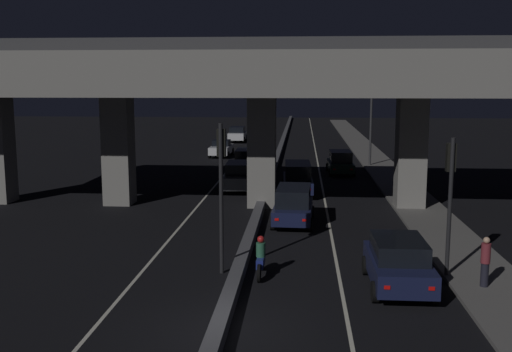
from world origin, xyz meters
name	(u,v)px	position (x,y,z in m)	size (l,w,h in m)	color
ground_plane	(220,331)	(0.00, 0.00, 0.00)	(200.00, 200.00, 0.00)	black
lane_line_left_inner	(236,161)	(-3.47, 35.00, 0.00)	(0.12, 126.00, 0.00)	beige
lane_line_right_inner	(318,162)	(3.47, 35.00, 0.00)	(0.12, 126.00, 0.00)	beige
median_divider	(276,159)	(0.00, 35.00, 0.21)	(0.45, 126.00, 0.41)	#4C4C51
sidewalk_right	(388,175)	(8.37, 28.00, 0.07)	(2.71, 126.00, 0.13)	#5B5956
elevated_overpass	(257,80)	(-0.24, 16.61, 6.77)	(33.89, 9.94, 8.98)	gray
traffic_light_left_of_median	(221,172)	(-0.62, 5.06, 3.58)	(0.30, 0.49, 5.27)	black
traffic_light_right_of_median	(450,183)	(7.12, 5.06, 3.30)	(0.30, 0.49, 4.83)	black
street_lamp	(368,103)	(7.32, 32.78, 5.00)	(1.98, 0.32, 8.58)	#2D2D30
car_dark_blue_lead	(398,262)	(5.30, 3.84, 0.87)	(2.00, 4.10, 1.65)	#141938
car_dark_blue_second	(293,205)	(1.77, 12.62, 0.92)	(2.04, 4.14, 1.75)	#141938
car_dark_blue_third	(298,178)	(1.91, 20.36, 0.99)	(1.97, 4.74, 1.87)	#141938
car_dark_green_fourth	(340,162)	(4.96, 28.68, 0.86)	(1.97, 4.28, 1.68)	black
car_grey_lead_oncoming	(240,176)	(-1.71, 21.37, 0.91)	(2.08, 4.73, 1.74)	#515459
car_black_second_oncoming	(247,160)	(-2.00, 29.49, 0.86)	(2.04, 4.73, 1.66)	black
car_white_third_oncoming	(221,148)	(-5.13, 38.23, 0.75)	(1.94, 4.15, 1.49)	silver
car_white_fourth_oncoming	(237,134)	(-5.11, 51.58, 0.91)	(1.94, 3.98, 1.74)	silver
motorcycle_blue_filtering_near	(261,259)	(0.76, 4.73, 0.61)	(0.33, 1.94, 1.42)	black
pedestrian_on_sidewalk	(485,261)	(8.05, 3.85, 0.96)	(0.30, 0.30, 1.64)	black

